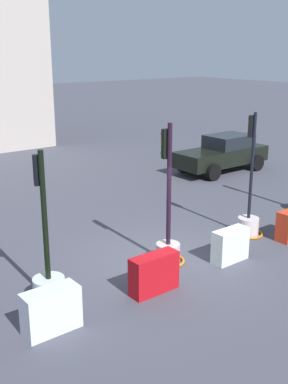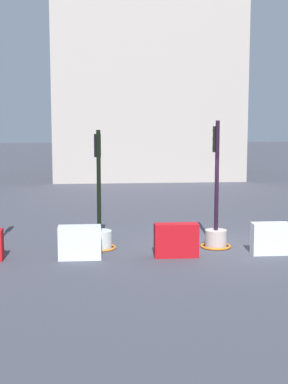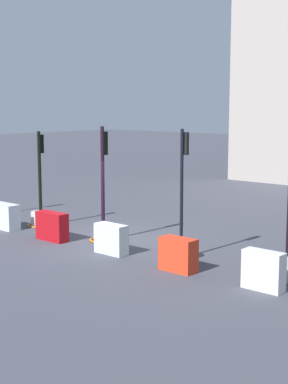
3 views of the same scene
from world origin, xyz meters
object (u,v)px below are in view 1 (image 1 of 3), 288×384
Objects in this scene: construction_barrier_3 at (230,245)px; car_black_sedan at (223,153)px; traffic_light_3 at (248,216)px; traffic_light_1 at (48,277)px; construction_barrier_1 at (51,311)px; traffic_light_2 at (168,239)px; construction_barrier_2 at (154,274)px.

construction_barrier_3 is 0.23× the size of car_black_sedan.
traffic_light_3 reaches higher than car_black_sedan.
traffic_light_1 is 12.67m from car_black_sedan.
traffic_light_1 reaches higher than construction_barrier_1.
construction_barrier_3 is at bearing -36.28° from traffic_light_2.
traffic_light_1 is at bearing -154.14° from car_black_sedan.
car_black_sedan is at bearing 48.45° from traffic_light_3.
car_black_sedan is at bearing 44.02° from construction_barrier_3.
traffic_light_2 reaches higher than construction_barrier_2.
car_black_sedan is (9.40, 6.67, 0.35)m from construction_barrier_2.
traffic_light_3 reaches higher than traffic_light_2.
car_black_sedan is at bearing 29.14° from construction_barrier_1.
construction_barrier_3 is (5.08, 0.03, -0.01)m from construction_barrier_1.
construction_barrier_1 is 0.25× the size of car_black_sedan.
traffic_light_2 is 9.91m from car_black_sedan.
construction_barrier_2 reaches higher than construction_barrier_3.
traffic_light_2 reaches higher than traffic_light_1.
construction_barrier_1 is at bearing -165.58° from traffic_light_2.
traffic_light_1 is 0.93× the size of traffic_light_2.
car_black_sedan is at bearing 35.36° from construction_barrier_2.
construction_barrier_2 is at bearing -178.76° from construction_barrier_3.
construction_barrier_1 is 5.08m from construction_barrier_3.
traffic_light_2 is 3.52× the size of construction_barrier_3.
construction_barrier_1 is at bearing 179.52° from construction_barrier_2.
traffic_light_3 is 3.07× the size of construction_barrier_2.
car_black_sedan is (11.93, 6.65, 0.37)m from construction_barrier_1.
traffic_light_2 is at bearing -145.09° from car_black_sedan.
traffic_light_1 is 6.36m from traffic_light_3.
construction_barrier_2 is (-4.35, -0.98, -0.12)m from traffic_light_3.
construction_barrier_3 is at bearing 0.39° from construction_barrier_1.
traffic_light_3 is 3.52× the size of construction_barrier_3.
traffic_light_2 is 1.61m from construction_barrier_3.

